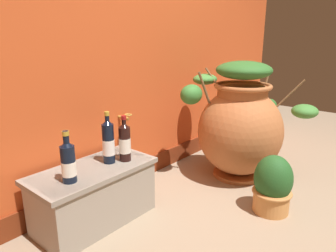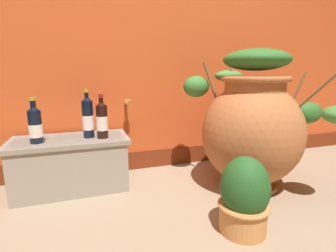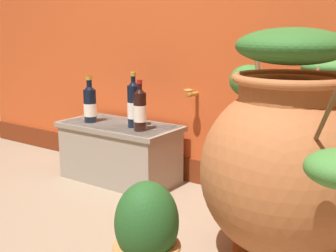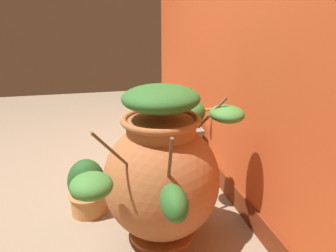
{
  "view_description": "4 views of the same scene",
  "coord_description": "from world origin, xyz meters",
  "px_view_note": "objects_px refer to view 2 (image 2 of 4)",
  "views": [
    {
      "loc": [
        -1.66,
        -0.6,
        1.13
      ],
      "look_at": [
        -0.05,
        0.76,
        0.52
      ],
      "focal_mm": 33.33,
      "sensor_mm": 36.0,
      "label": 1
    },
    {
      "loc": [
        -0.53,
        -0.89,
        0.78
      ],
      "look_at": [
        0.02,
        0.73,
        0.43
      ],
      "focal_mm": 26.72,
      "sensor_mm": 36.0,
      "label": 2
    },
    {
      "loc": [
        1.13,
        -1.12,
        0.95
      ],
      "look_at": [
        -0.13,
        0.68,
        0.45
      ],
      "focal_mm": 46.79,
      "sensor_mm": 36.0,
      "label": 3
    },
    {
      "loc": [
        2.27,
        0.16,
        1.32
      ],
      "look_at": [
        -0.04,
        0.69,
        0.5
      ],
      "focal_mm": 35.69,
      "sensor_mm": 36.0,
      "label": 4
    }
  ],
  "objects_px": {
    "wine_bottle_middle": "(102,119)",
    "wine_bottle_right": "(88,117)",
    "terracotta_urn": "(252,125)",
    "wine_bottle_left": "(35,124)",
    "potted_shrub": "(244,197)"
  },
  "relations": [
    {
      "from": "wine_bottle_middle",
      "to": "wine_bottle_right",
      "type": "relative_size",
      "value": 0.9
    },
    {
      "from": "terracotta_urn",
      "to": "wine_bottle_right",
      "type": "relative_size",
      "value": 2.93
    },
    {
      "from": "wine_bottle_left",
      "to": "wine_bottle_middle",
      "type": "xyz_separation_m",
      "value": [
        0.4,
        -0.0,
        0.01
      ]
    },
    {
      "from": "terracotta_urn",
      "to": "wine_bottle_middle",
      "type": "bearing_deg",
      "value": 163.2
    },
    {
      "from": "terracotta_urn",
      "to": "potted_shrub",
      "type": "distance_m",
      "value": 0.63
    },
    {
      "from": "terracotta_urn",
      "to": "wine_bottle_middle",
      "type": "xyz_separation_m",
      "value": [
        -0.98,
        0.3,
        0.05
      ]
    },
    {
      "from": "wine_bottle_right",
      "to": "wine_bottle_left",
      "type": "bearing_deg",
      "value": -171.52
    },
    {
      "from": "terracotta_urn",
      "to": "wine_bottle_right",
      "type": "bearing_deg",
      "value": 162.0
    },
    {
      "from": "potted_shrub",
      "to": "wine_bottle_right",
      "type": "bearing_deg",
      "value": 131.67
    },
    {
      "from": "potted_shrub",
      "to": "wine_bottle_middle",
      "type": "bearing_deg",
      "value": 129.76
    },
    {
      "from": "wine_bottle_right",
      "to": "potted_shrub",
      "type": "distance_m",
      "value": 1.1
    },
    {
      "from": "terracotta_urn",
      "to": "wine_bottle_right",
      "type": "xyz_separation_m",
      "value": [
        -1.07,
        0.35,
        0.06
      ]
    },
    {
      "from": "wine_bottle_left",
      "to": "potted_shrub",
      "type": "xyz_separation_m",
      "value": [
        1.02,
        -0.74,
        -0.3
      ]
    },
    {
      "from": "wine_bottle_middle",
      "to": "potted_shrub",
      "type": "relative_size",
      "value": 0.75
    },
    {
      "from": "wine_bottle_left",
      "to": "potted_shrub",
      "type": "height_order",
      "value": "wine_bottle_left"
    }
  ]
}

